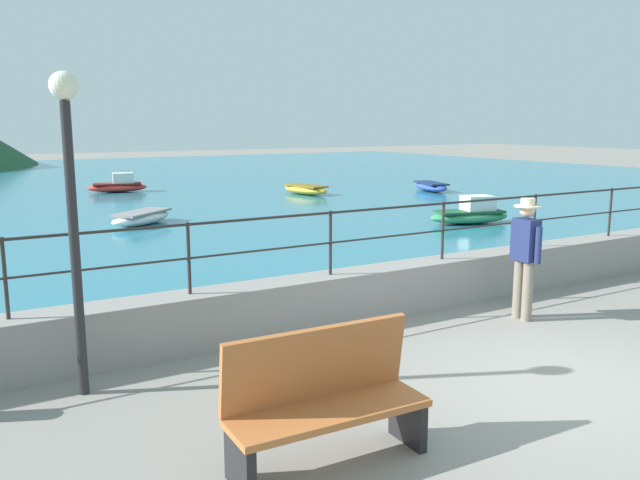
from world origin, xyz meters
TOP-DOWN VIEW (x-y plane):
  - ground_plane at (0.00, 0.00)m, footprint 120.00×120.00m
  - promenade_wall at (0.00, 3.20)m, footprint 20.00×0.56m
  - railing at (0.00, 3.20)m, footprint 18.44×0.04m
  - lake_water at (0.00, 25.84)m, footprint 64.00×44.32m
  - bench_main at (-3.07, -0.01)m, footprint 1.72×0.61m
  - person_walking at (1.44, 1.93)m, footprint 0.38×0.57m
  - lamp_post at (-4.52, 2.44)m, footprint 0.28×0.28m
  - boat_3 at (6.96, 8.75)m, footprint 2.46×1.48m
  - boat_4 at (-0.88, 13.20)m, footprint 2.35×2.16m
  - boat_5 at (0.70, 22.10)m, footprint 2.43×1.34m
  - boat_6 at (6.73, 17.55)m, footprint 1.30×2.42m
  - boat_7 at (11.66, 15.93)m, footprint 1.48×2.46m

SIDE VIEW (x-z plane):
  - ground_plane at x=0.00m, z-range 0.00..0.00m
  - lake_water at x=0.00m, z-range 0.00..0.06m
  - boat_4 at x=-0.88m, z-range 0.08..0.44m
  - boat_6 at x=6.73m, z-range 0.08..0.44m
  - boat_7 at x=11.66m, z-range 0.08..0.44m
  - boat_3 at x=6.96m, z-range -0.05..0.71m
  - boat_5 at x=0.70m, z-range -0.05..0.71m
  - promenade_wall at x=0.00m, z-range 0.00..0.70m
  - bench_main at x=-3.07m, z-range -0.01..1.12m
  - person_walking at x=1.44m, z-range 0.10..1.85m
  - railing at x=0.00m, z-range 0.88..1.78m
  - lamp_post at x=-4.52m, z-range 0.55..3.83m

